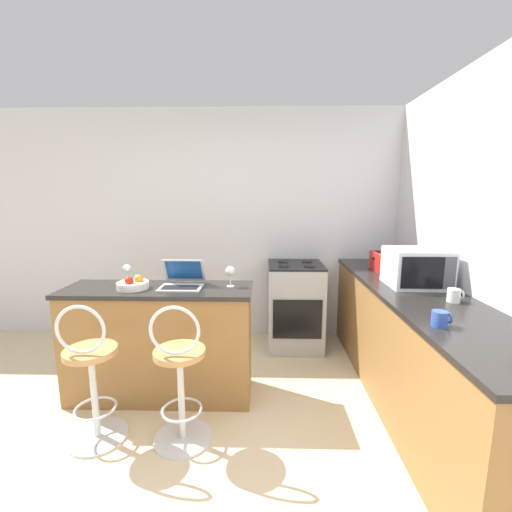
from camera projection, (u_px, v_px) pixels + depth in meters
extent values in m
plane|color=beige|center=(181.00, 488.00, 1.96)|extent=(20.00, 20.00, 0.00)
cube|color=silver|center=(224.00, 226.00, 3.96)|extent=(12.00, 0.06, 2.60)
cube|color=olive|center=(161.00, 344.00, 2.81)|extent=(1.47, 0.46, 0.89)
cube|color=black|center=(158.00, 290.00, 2.73)|extent=(1.50, 0.49, 0.03)
cube|color=olive|center=(415.00, 351.00, 2.69)|extent=(0.63, 2.73, 0.89)
cube|color=black|center=(420.00, 294.00, 2.61)|extent=(0.66, 2.76, 0.03)
cylinder|color=silver|center=(98.00, 436.00, 2.37)|extent=(0.40, 0.40, 0.02)
cylinder|color=silver|center=(94.00, 395.00, 2.31)|extent=(0.04, 0.04, 0.61)
torus|color=silver|center=(96.00, 408.00, 2.33)|extent=(0.28, 0.28, 0.02)
cylinder|color=#B7844C|center=(90.00, 352.00, 2.26)|extent=(0.34, 0.34, 0.04)
torus|color=silver|center=(80.00, 330.00, 2.13)|extent=(0.32, 0.02, 0.32)
cylinder|color=silver|center=(183.00, 438.00, 2.35)|extent=(0.40, 0.40, 0.02)
cylinder|color=silver|center=(181.00, 397.00, 2.30)|extent=(0.04, 0.04, 0.61)
torus|color=silver|center=(182.00, 409.00, 2.31)|extent=(0.28, 0.28, 0.02)
cylinder|color=#B7844C|center=(179.00, 353.00, 2.24)|extent=(0.34, 0.34, 0.04)
torus|color=silver|center=(175.00, 331.00, 2.12)|extent=(0.32, 0.02, 0.32)
cube|color=#B7BABF|center=(181.00, 288.00, 2.70)|extent=(0.33, 0.24, 0.01)
cube|color=black|center=(180.00, 287.00, 2.68)|extent=(0.28, 0.13, 0.00)
cube|color=#B7BABF|center=(184.00, 270.00, 2.82)|extent=(0.33, 0.12, 0.20)
cube|color=#19478C|center=(184.00, 270.00, 2.81)|extent=(0.29, 0.10, 0.17)
cube|color=silver|center=(416.00, 267.00, 2.75)|extent=(0.45, 0.39, 0.30)
cube|color=black|center=(423.00, 273.00, 2.56)|extent=(0.31, 0.01, 0.24)
cube|color=#4C4C51|center=(450.00, 273.00, 2.55)|extent=(0.09, 0.01, 0.24)
cube|color=red|center=(385.00, 262.00, 3.32)|extent=(0.22, 0.31, 0.18)
cube|color=black|center=(381.00, 253.00, 3.30)|extent=(0.05, 0.22, 0.00)
cube|color=black|center=(390.00, 253.00, 3.30)|extent=(0.05, 0.22, 0.00)
cube|color=black|center=(373.00, 258.00, 3.32)|extent=(0.02, 0.02, 0.02)
cube|color=#9EA3A8|center=(295.00, 306.00, 3.74)|extent=(0.58, 0.60, 0.91)
cube|color=black|center=(297.00, 319.00, 3.45)|extent=(0.49, 0.01, 0.41)
cube|color=black|center=(296.00, 265.00, 3.66)|extent=(0.58, 0.60, 0.02)
cylinder|color=black|center=(284.00, 266.00, 3.54)|extent=(0.11, 0.11, 0.01)
cylinder|color=black|center=(309.00, 266.00, 3.54)|extent=(0.11, 0.11, 0.01)
cylinder|color=black|center=(283.00, 261.00, 3.78)|extent=(0.11, 0.11, 0.01)
cylinder|color=black|center=(307.00, 261.00, 3.77)|extent=(0.11, 0.11, 0.01)
cylinder|color=silver|center=(128.00, 283.00, 2.87)|extent=(0.06, 0.06, 0.00)
cylinder|color=silver|center=(127.00, 277.00, 2.86)|extent=(0.01, 0.01, 0.09)
sphere|color=silver|center=(127.00, 268.00, 2.85)|extent=(0.07, 0.07, 0.07)
cylinder|color=white|center=(454.00, 295.00, 2.35)|extent=(0.08, 0.08, 0.09)
torus|color=white|center=(462.00, 295.00, 2.35)|extent=(0.01, 0.06, 0.06)
cylinder|color=silver|center=(231.00, 286.00, 2.75)|extent=(0.06, 0.06, 0.00)
cylinder|color=silver|center=(230.00, 280.00, 2.75)|extent=(0.01, 0.01, 0.09)
sphere|color=silver|center=(230.00, 271.00, 2.73)|extent=(0.08, 0.08, 0.08)
cylinder|color=silver|center=(133.00, 285.00, 2.69)|extent=(0.24, 0.24, 0.05)
sphere|color=red|center=(129.00, 281.00, 2.63)|extent=(0.07, 0.07, 0.07)
sphere|color=orange|center=(139.00, 279.00, 2.69)|extent=(0.06, 0.06, 0.06)
sphere|color=#66B233|center=(138.00, 278.00, 2.72)|extent=(0.06, 0.06, 0.06)
cylinder|color=#2D51AD|center=(439.00, 319.00, 1.91)|extent=(0.08, 0.08, 0.09)
torus|color=#2D51AD|center=(449.00, 318.00, 1.91)|extent=(0.01, 0.06, 0.06)
cylinder|color=red|center=(389.00, 261.00, 3.59)|extent=(0.08, 0.08, 0.10)
torus|color=red|center=(394.00, 260.00, 3.59)|extent=(0.01, 0.06, 0.06)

